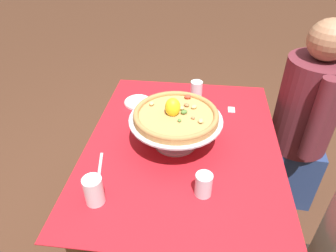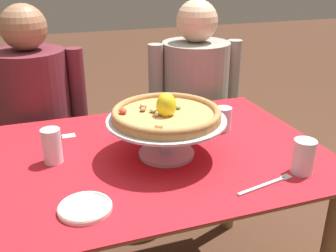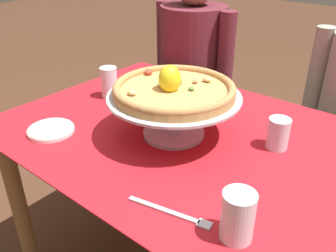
# 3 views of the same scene
# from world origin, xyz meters

# --- Properties ---
(dining_table) EXTENTS (1.15, 0.88, 0.71)m
(dining_table) POSITION_xyz_m (0.00, 0.00, 0.60)
(dining_table) COLOR olive
(dining_table) RESTS_ON ground
(pizza_stand) EXTENTS (0.41, 0.41, 0.14)m
(pizza_stand) POSITION_xyz_m (0.01, -0.03, 0.81)
(pizza_stand) COLOR #B7B7C1
(pizza_stand) RESTS_ON dining_table
(pizza) EXTENTS (0.37, 0.37, 0.10)m
(pizza) POSITION_xyz_m (0.00, -0.03, 0.87)
(pizza) COLOR tan
(pizza) RESTS_ON pizza_stand
(water_glass_side_left) EXTENTS (0.06, 0.06, 0.12)m
(water_glass_side_left) POSITION_xyz_m (-0.37, 0.04, 0.76)
(water_glass_side_left) COLOR white
(water_glass_side_left) RESTS_ON dining_table
(water_glass_side_right) EXTENTS (0.07, 0.07, 0.10)m
(water_glass_side_right) POSITION_xyz_m (0.29, 0.10, 0.75)
(water_glass_side_right) COLOR silver
(water_glass_side_right) RESTS_ON dining_table
(water_glass_front_right) EXTENTS (0.07, 0.07, 0.11)m
(water_glass_front_right) POSITION_xyz_m (0.38, -0.29, 0.76)
(water_glass_front_right) COLOR silver
(water_glass_front_right) RESTS_ON dining_table
(side_plate) EXTENTS (0.15, 0.15, 0.02)m
(side_plate) POSITION_xyz_m (-0.31, -0.27, 0.72)
(side_plate) COLOR white
(side_plate) RESTS_ON dining_table
(dinner_fork) EXTENTS (0.21, 0.06, 0.01)m
(dinner_fork) POSITION_xyz_m (0.23, -0.33, 0.71)
(dinner_fork) COLOR #B7B7C1
(dinner_fork) RESTS_ON dining_table
(sugar_packet) EXTENTS (0.05, 0.04, 0.00)m
(sugar_packet) POSITION_xyz_m (-0.31, 0.24, 0.71)
(sugar_packet) COLOR white
(sugar_packet) RESTS_ON dining_table
(diner_left) EXTENTS (0.49, 0.36, 1.18)m
(diner_left) POSITION_xyz_m (-0.42, 0.66, 0.57)
(diner_left) COLOR navy
(diner_left) RESTS_ON ground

